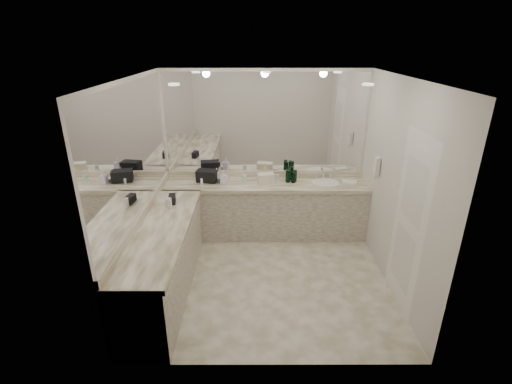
{
  "coord_description": "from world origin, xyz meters",
  "views": [
    {
      "loc": [
        -0.15,
        -4.25,
        2.99
      ],
      "look_at": [
        -0.15,
        0.4,
        1.07
      ],
      "focal_mm": 26.0,
      "sensor_mm": 36.0,
      "label": 1
    }
  ],
  "objects_px": {
    "wall_phone": "(377,166)",
    "sink": "(325,183)",
    "hand_towel": "(350,182)",
    "soap_bottle_c": "(266,177)",
    "soap_bottle_a": "(217,175)",
    "black_toiletry_bag": "(207,176)",
    "soap_bottle_b": "(223,177)",
    "cream_cosmetic_case": "(266,178)"
  },
  "relations": [
    {
      "from": "wall_phone",
      "to": "cream_cosmetic_case",
      "type": "relative_size",
      "value": 0.93
    },
    {
      "from": "black_toiletry_bag",
      "to": "hand_towel",
      "type": "height_order",
      "value": "black_toiletry_bag"
    },
    {
      "from": "soap_bottle_a",
      "to": "soap_bottle_c",
      "type": "distance_m",
      "value": 0.78
    },
    {
      "from": "cream_cosmetic_case",
      "to": "soap_bottle_c",
      "type": "relative_size",
      "value": 1.69
    },
    {
      "from": "wall_phone",
      "to": "black_toiletry_bag",
      "type": "distance_m",
      "value": 2.56
    },
    {
      "from": "cream_cosmetic_case",
      "to": "hand_towel",
      "type": "distance_m",
      "value": 1.32
    },
    {
      "from": "hand_towel",
      "to": "soap_bottle_a",
      "type": "xyz_separation_m",
      "value": [
        -2.09,
        0.12,
        0.09
      ]
    },
    {
      "from": "cream_cosmetic_case",
      "to": "soap_bottle_c",
      "type": "distance_m",
      "value": 0.04
    },
    {
      "from": "cream_cosmetic_case",
      "to": "soap_bottle_b",
      "type": "relative_size",
      "value": 1.2
    },
    {
      "from": "cream_cosmetic_case",
      "to": "soap_bottle_b",
      "type": "distance_m",
      "value": 0.67
    },
    {
      "from": "soap_bottle_b",
      "to": "soap_bottle_c",
      "type": "xyz_separation_m",
      "value": [
        0.67,
        0.08,
        -0.03
      ]
    },
    {
      "from": "wall_phone",
      "to": "black_toiletry_bag",
      "type": "height_order",
      "value": "wall_phone"
    },
    {
      "from": "soap_bottle_a",
      "to": "soap_bottle_b",
      "type": "bearing_deg",
      "value": -48.61
    },
    {
      "from": "cream_cosmetic_case",
      "to": "soap_bottle_c",
      "type": "bearing_deg",
      "value": 70.85
    },
    {
      "from": "sink",
      "to": "soap_bottle_b",
      "type": "distance_m",
      "value": 1.61
    },
    {
      "from": "wall_phone",
      "to": "soap_bottle_a",
      "type": "distance_m",
      "value": 2.42
    },
    {
      "from": "black_toiletry_bag",
      "to": "soap_bottle_a",
      "type": "bearing_deg",
      "value": 14.03
    },
    {
      "from": "hand_towel",
      "to": "soap_bottle_b",
      "type": "relative_size",
      "value": 1.03
    },
    {
      "from": "sink",
      "to": "soap_bottle_a",
      "type": "distance_m",
      "value": 1.72
    },
    {
      "from": "sink",
      "to": "hand_towel",
      "type": "relative_size",
      "value": 2.0
    },
    {
      "from": "black_toiletry_bag",
      "to": "soap_bottle_b",
      "type": "height_order",
      "value": "soap_bottle_b"
    },
    {
      "from": "black_toiletry_bag",
      "to": "hand_towel",
      "type": "bearing_deg",
      "value": -2.2
    },
    {
      "from": "hand_towel",
      "to": "cream_cosmetic_case",
      "type": "bearing_deg",
      "value": 178.36
    },
    {
      "from": "soap_bottle_c",
      "to": "black_toiletry_bag",
      "type": "bearing_deg",
      "value": 179.63
    },
    {
      "from": "soap_bottle_c",
      "to": "sink",
      "type": "bearing_deg",
      "value": -3.06
    },
    {
      "from": "wall_phone",
      "to": "sink",
      "type": "bearing_deg",
      "value": 140.43
    },
    {
      "from": "soap_bottle_b",
      "to": "sink",
      "type": "bearing_deg",
      "value": 1.03
    },
    {
      "from": "wall_phone",
      "to": "soap_bottle_c",
      "type": "xyz_separation_m",
      "value": [
        -1.54,
        0.55,
        -0.37
      ]
    },
    {
      "from": "soap_bottle_a",
      "to": "soap_bottle_b",
      "type": "relative_size",
      "value": 0.97
    },
    {
      "from": "wall_phone",
      "to": "cream_cosmetic_case",
      "type": "distance_m",
      "value": 1.67
    },
    {
      "from": "cream_cosmetic_case",
      "to": "hand_towel",
      "type": "bearing_deg",
      "value": -13.5
    },
    {
      "from": "sink",
      "to": "hand_towel",
      "type": "height_order",
      "value": "hand_towel"
    },
    {
      "from": "black_toiletry_bag",
      "to": "soap_bottle_c",
      "type": "xyz_separation_m",
      "value": [
        0.93,
        -0.01,
        -0.01
      ]
    },
    {
      "from": "wall_phone",
      "to": "soap_bottle_a",
      "type": "relative_size",
      "value": 1.15
    },
    {
      "from": "hand_towel",
      "to": "soap_bottle_a",
      "type": "height_order",
      "value": "soap_bottle_a"
    },
    {
      "from": "wall_phone",
      "to": "black_toiletry_bag",
      "type": "xyz_separation_m",
      "value": [
        -2.47,
        0.56,
        -0.36
      ]
    },
    {
      "from": "hand_towel",
      "to": "soap_bottle_c",
      "type": "relative_size",
      "value": 1.44
    },
    {
      "from": "sink",
      "to": "wall_phone",
      "type": "height_order",
      "value": "wall_phone"
    },
    {
      "from": "sink",
      "to": "wall_phone",
      "type": "relative_size",
      "value": 1.83
    },
    {
      "from": "cream_cosmetic_case",
      "to": "soap_bottle_a",
      "type": "bearing_deg",
      "value": 161.8
    },
    {
      "from": "sink",
      "to": "black_toiletry_bag",
      "type": "height_order",
      "value": "black_toiletry_bag"
    },
    {
      "from": "soap_bottle_b",
      "to": "soap_bottle_c",
      "type": "relative_size",
      "value": 1.41
    }
  ]
}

